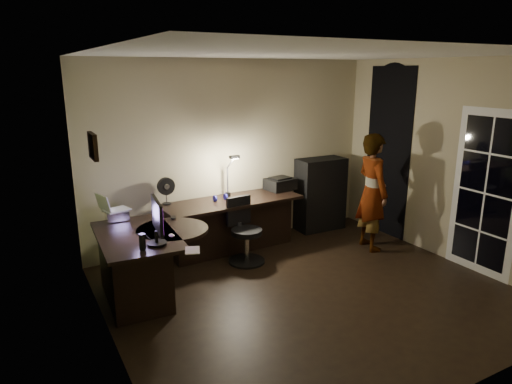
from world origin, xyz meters
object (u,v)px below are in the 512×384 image
monitor (156,228)px  office_chair (247,232)px  cabinet (320,194)px  desk_left (139,267)px  desk_right (232,225)px  person (372,192)px

monitor → office_chair: 1.68m
cabinet → monitor: bearing=-155.1°
desk_left → monitor: (0.11, -0.41, 0.57)m
desk_left → office_chair: 1.57m
cabinet → office_chair: bearing=-157.8°
desk_left → monitor: bearing=-72.5°
desk_right → monitor: bearing=-143.0°
desk_left → office_chair: office_chair is taller
desk_left → person: (3.37, -0.09, 0.46)m
desk_left → cabinet: 3.37m
desk_right → monitor: 1.98m
desk_left → cabinet: (3.23, 0.95, 0.20)m
monitor → office_chair: size_ratio=0.59×
office_chair → person: 1.92m
desk_right → office_chair: (-0.03, -0.49, 0.06)m
cabinet → monitor: size_ratio=2.26×
monitor → office_chair: (1.43, 0.72, -0.52)m
desk_left → cabinet: bearing=19.1°
desk_left → desk_right: (1.56, 0.80, -0.01)m
desk_left → monitor: monitor is taller
cabinet → person: person is taller
cabinet → desk_right: bearing=-173.4°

